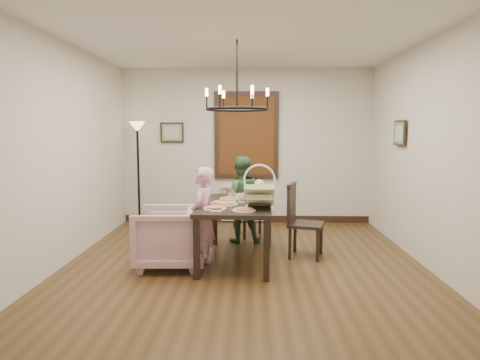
{
  "coord_description": "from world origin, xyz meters",
  "views": [
    {
      "loc": [
        0.09,
        -5.29,
        1.68
      ],
      "look_at": [
        -0.05,
        0.18,
        1.05
      ],
      "focal_mm": 32.0,
      "sensor_mm": 36.0,
      "label": 1
    }
  ],
  "objects_px": {
    "elderly_woman": "(202,226)",
    "drinking_glass": "(232,196)",
    "dining_table": "(237,210)",
    "baby_bouncer": "(259,193)",
    "chair_far": "(252,207)",
    "chair_right": "(306,220)",
    "armchair": "(169,237)",
    "seated_man": "(241,207)",
    "floor_lamp": "(138,175)"
  },
  "relations": [
    {
      "from": "elderly_woman",
      "to": "drinking_glass",
      "type": "relative_size",
      "value": 6.61
    },
    {
      "from": "dining_table",
      "to": "baby_bouncer",
      "type": "relative_size",
      "value": 2.98
    },
    {
      "from": "dining_table",
      "to": "chair_far",
      "type": "bearing_deg",
      "value": 84.09
    },
    {
      "from": "elderly_woman",
      "to": "drinking_glass",
      "type": "bearing_deg",
      "value": 140.36
    },
    {
      "from": "chair_right",
      "to": "drinking_glass",
      "type": "height_order",
      "value": "chair_right"
    },
    {
      "from": "dining_table",
      "to": "elderly_woman",
      "type": "distance_m",
      "value": 0.52
    },
    {
      "from": "armchair",
      "to": "elderly_woman",
      "type": "relative_size",
      "value": 0.8
    },
    {
      "from": "dining_table",
      "to": "seated_man",
      "type": "relative_size",
      "value": 1.54
    },
    {
      "from": "drinking_glass",
      "to": "floor_lamp",
      "type": "distance_m",
      "value": 2.64
    },
    {
      "from": "floor_lamp",
      "to": "chair_right",
      "type": "bearing_deg",
      "value": -34.02
    },
    {
      "from": "elderly_woman",
      "to": "floor_lamp",
      "type": "distance_m",
      "value": 2.69
    },
    {
      "from": "armchair",
      "to": "baby_bouncer",
      "type": "relative_size",
      "value": 1.47
    },
    {
      "from": "chair_far",
      "to": "floor_lamp",
      "type": "bearing_deg",
      "value": 144.17
    },
    {
      "from": "chair_far",
      "to": "armchair",
      "type": "height_order",
      "value": "chair_far"
    },
    {
      "from": "armchair",
      "to": "elderly_woman",
      "type": "distance_m",
      "value": 0.43
    },
    {
      "from": "chair_far",
      "to": "chair_right",
      "type": "distance_m",
      "value": 1.3
    },
    {
      "from": "armchair",
      "to": "dining_table",
      "type": "bearing_deg",
      "value": 106.09
    },
    {
      "from": "elderly_woman",
      "to": "armchair",
      "type": "bearing_deg",
      "value": -76.44
    },
    {
      "from": "chair_right",
      "to": "floor_lamp",
      "type": "height_order",
      "value": "floor_lamp"
    },
    {
      "from": "seated_man",
      "to": "floor_lamp",
      "type": "relative_size",
      "value": 0.6
    },
    {
      "from": "floor_lamp",
      "to": "chair_far",
      "type": "bearing_deg",
      "value": -20.57
    },
    {
      "from": "elderly_woman",
      "to": "dining_table",
      "type": "bearing_deg",
      "value": 131.3
    },
    {
      "from": "baby_bouncer",
      "to": "floor_lamp",
      "type": "height_order",
      "value": "floor_lamp"
    },
    {
      "from": "elderly_woman",
      "to": "baby_bouncer",
      "type": "bearing_deg",
      "value": 89.62
    },
    {
      "from": "chair_right",
      "to": "baby_bouncer",
      "type": "bearing_deg",
      "value": 148.43
    },
    {
      "from": "dining_table",
      "to": "drinking_glass",
      "type": "height_order",
      "value": "drinking_glass"
    },
    {
      "from": "chair_far",
      "to": "floor_lamp",
      "type": "height_order",
      "value": "floor_lamp"
    },
    {
      "from": "chair_right",
      "to": "baby_bouncer",
      "type": "distance_m",
      "value": 0.96
    },
    {
      "from": "armchair",
      "to": "baby_bouncer",
      "type": "bearing_deg",
      "value": 82.05
    },
    {
      "from": "chair_far",
      "to": "armchair",
      "type": "xyz_separation_m",
      "value": [
        -1.04,
        -1.54,
        -0.11
      ]
    },
    {
      "from": "chair_far",
      "to": "seated_man",
      "type": "height_order",
      "value": "seated_man"
    },
    {
      "from": "dining_table",
      "to": "chair_right",
      "type": "height_order",
      "value": "chair_right"
    },
    {
      "from": "chair_right",
      "to": "armchair",
      "type": "xyz_separation_m",
      "value": [
        -1.75,
        -0.45,
        -0.13
      ]
    },
    {
      "from": "drinking_glass",
      "to": "chair_right",
      "type": "bearing_deg",
      "value": 8.0
    },
    {
      "from": "chair_right",
      "to": "armchair",
      "type": "relative_size",
      "value": 1.22
    },
    {
      "from": "chair_right",
      "to": "baby_bouncer",
      "type": "relative_size",
      "value": 1.79
    },
    {
      "from": "chair_right",
      "to": "seated_man",
      "type": "bearing_deg",
      "value": 65.42
    },
    {
      "from": "dining_table",
      "to": "chair_far",
      "type": "relative_size",
      "value": 1.72
    },
    {
      "from": "chair_right",
      "to": "floor_lamp",
      "type": "bearing_deg",
      "value": 72.14
    },
    {
      "from": "baby_bouncer",
      "to": "drinking_glass",
      "type": "xyz_separation_m",
      "value": [
        -0.34,
        0.44,
        -0.1
      ]
    },
    {
      "from": "elderly_woman",
      "to": "floor_lamp",
      "type": "xyz_separation_m",
      "value": [
        -1.39,
        2.27,
        0.38
      ]
    },
    {
      "from": "elderly_woman",
      "to": "floor_lamp",
      "type": "bearing_deg",
      "value": -137.69
    },
    {
      "from": "chair_far",
      "to": "drinking_glass",
      "type": "xyz_separation_m",
      "value": [
        -0.26,
        -1.22,
        0.35
      ]
    },
    {
      "from": "chair_far",
      "to": "drinking_glass",
      "type": "height_order",
      "value": "chair_far"
    },
    {
      "from": "dining_table",
      "to": "chair_right",
      "type": "distance_m",
      "value": 0.95
    },
    {
      "from": "chair_right",
      "to": "seated_man",
      "type": "xyz_separation_m",
      "value": [
        -0.89,
        0.77,
        0.04
      ]
    },
    {
      "from": "floor_lamp",
      "to": "baby_bouncer",
      "type": "bearing_deg",
      "value": -49.11
    },
    {
      "from": "armchair",
      "to": "elderly_woman",
      "type": "xyz_separation_m",
      "value": [
        0.41,
        0.02,
        0.14
      ]
    },
    {
      "from": "chair_far",
      "to": "baby_bouncer",
      "type": "bearing_deg",
      "value": -102.56
    },
    {
      "from": "drinking_glass",
      "to": "dining_table",
      "type": "bearing_deg",
      "value": -37.83
    }
  ]
}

